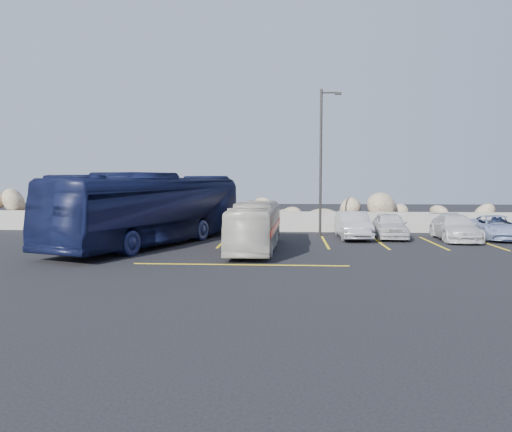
# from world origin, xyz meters

# --- Properties ---
(ground) EXTENTS (90.00, 90.00, 0.00)m
(ground) POSITION_xyz_m (0.00, 0.00, 0.00)
(ground) COLOR black
(ground) RESTS_ON ground
(seawall) EXTENTS (60.00, 0.40, 1.20)m
(seawall) POSITION_xyz_m (0.00, 12.00, 0.60)
(seawall) COLOR gray
(seawall) RESTS_ON ground
(riprap_pile) EXTENTS (54.00, 2.80, 2.60)m
(riprap_pile) POSITION_xyz_m (0.00, 13.20, 1.30)
(riprap_pile) COLOR #92785F
(riprap_pile) RESTS_ON ground
(parking_lines) EXTENTS (18.16, 9.36, 0.01)m
(parking_lines) POSITION_xyz_m (4.64, 5.57, 0.01)
(parking_lines) COLOR yellow
(parking_lines) RESTS_ON ground
(lamppost) EXTENTS (1.14, 0.18, 8.00)m
(lamppost) POSITION_xyz_m (2.56, 9.50, 4.30)
(lamppost) COLOR #2C2A27
(lamppost) RESTS_ON ground
(vintage_bus) EXTENTS (2.03, 7.69, 2.13)m
(vintage_bus) POSITION_xyz_m (-0.70, 4.06, 1.06)
(vintage_bus) COLOR beige
(vintage_bus) RESTS_ON ground
(tour_coach) EXTENTS (7.11, 12.62, 3.45)m
(tour_coach) POSITION_xyz_m (-5.77, 5.50, 1.73)
(tour_coach) COLOR #101536
(tour_coach) RESTS_ON ground
(car_a) EXTENTS (1.83, 4.13, 1.38)m
(car_a) POSITION_xyz_m (6.14, 8.90, 0.69)
(car_a) COLOR silver
(car_a) RESTS_ON ground
(car_b) EXTENTS (1.63, 4.37, 1.43)m
(car_b) POSITION_xyz_m (4.18, 8.63, 0.71)
(car_b) COLOR #ABACB0
(car_b) RESTS_ON ground
(car_c) EXTENTS (2.02, 4.61, 1.32)m
(car_c) POSITION_xyz_m (9.34, 8.24, 0.66)
(car_c) COLOR silver
(car_c) RESTS_ON ground
(car_d) EXTENTS (2.43, 4.62, 1.24)m
(car_d) POSITION_xyz_m (11.69, 8.89, 0.62)
(car_d) COLOR #90A2CC
(car_d) RESTS_ON ground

